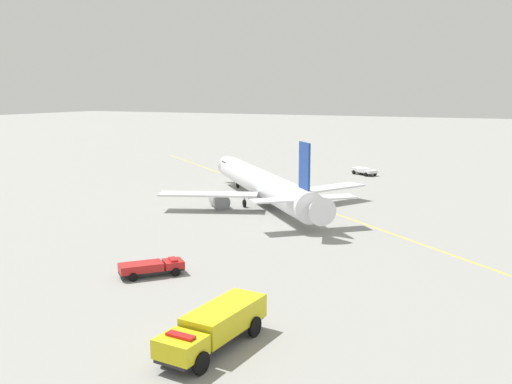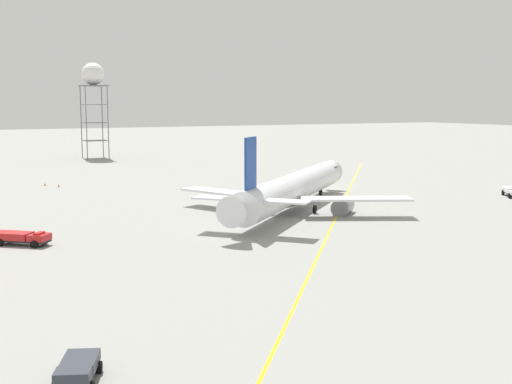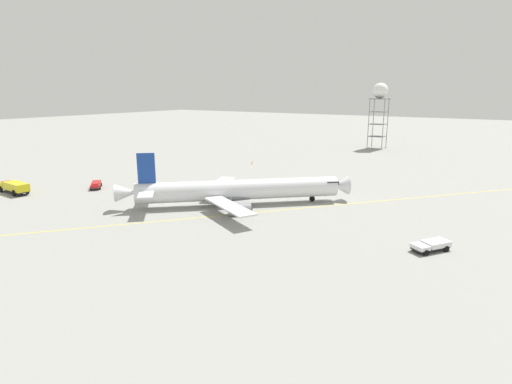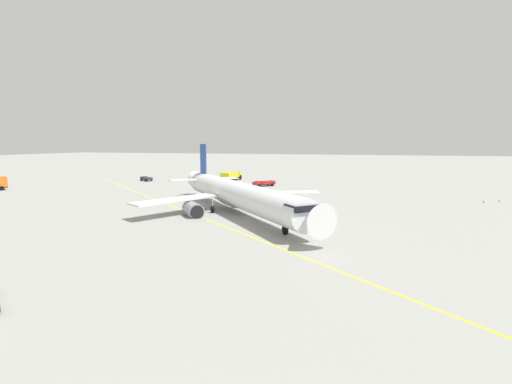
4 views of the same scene
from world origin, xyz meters
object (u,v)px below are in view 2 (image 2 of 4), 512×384
Objects in this scene: ops_pickup_truck at (21,237)px; baggage_truck_truck at (78,370)px; airliner_main at (293,190)px; safety_cone_near at (59,185)px; safety_cone_mid at (45,184)px; radar_tower at (93,79)px.

ops_pickup_truck reaches higher than baggage_truck_truck.
ops_pickup_truck is at bearing 146.39° from airliner_main.
safety_cone_near is 3.41m from safety_cone_mid.
radar_tower is at bearing -112.71° from safety_cone_mid.
safety_cone_near is at bearing 115.65° from ops_pickup_truck.
airliner_main is 97.11m from radar_tower.
radar_tower is (2.06, -95.51, 17.45)m from airliner_main.
safety_cone_near is (-12.57, -45.09, -0.53)m from ops_pickup_truck.
airliner_main reaches higher than baggage_truck_truck.
safety_cone_mid is at bearing 77.12° from airliner_main.
baggage_truck_truck is 142.45m from radar_tower.
airliner_main is at bearing 50.23° from ops_pickup_truck.
safety_cone_mid is (-13.28, -83.53, -0.43)m from baggage_truck_truck.
safety_cone_near is at bearing 69.91° from radar_tower.
safety_cone_mid is at bearing 67.29° from radar_tower.
baggage_truck_truck is 84.58m from safety_cone_mid.
radar_tower reaches higher than baggage_truck_truck.
radar_tower is at bearing -171.13° from baggage_truck_truck.
baggage_truck_truck is at bearing 79.45° from safety_cone_near.
baggage_truck_truck is 7.42× the size of safety_cone_mid.
safety_cone_mid is at bearing 118.50° from ops_pickup_truck.
ops_pickup_truck is 46.81m from safety_cone_near.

